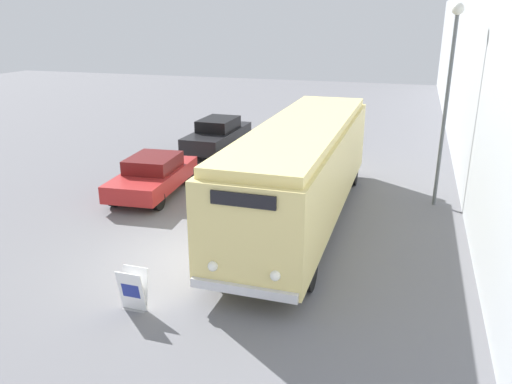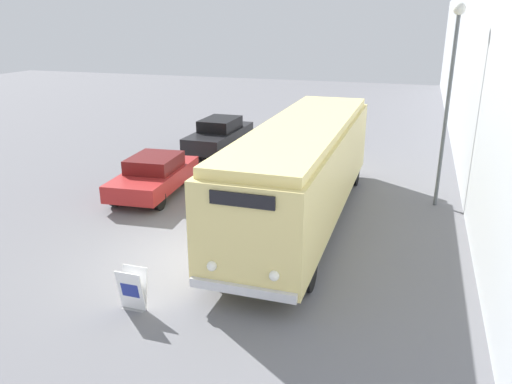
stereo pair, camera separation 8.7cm
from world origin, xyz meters
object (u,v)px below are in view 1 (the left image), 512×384
at_px(vintage_bus, 303,167).
at_px(parked_car_mid, 218,135).
at_px(sign_board, 133,290).
at_px(streetlamp, 449,79).
at_px(parked_car_near, 153,175).

relative_size(vintage_bus, parked_car_mid, 2.33).
relative_size(vintage_bus, sign_board, 11.66).
xyz_separation_m(streetlamp, parked_car_near, (-9.48, -1.88, -3.43)).
distance_m(vintage_bus, parked_car_near, 5.70).
height_order(vintage_bus, parked_car_near, vintage_bus).
height_order(vintage_bus, streetlamp, streetlamp).
distance_m(vintage_bus, sign_board, 6.51).
height_order(sign_board, parked_car_near, parked_car_near).
bearing_deg(streetlamp, parked_car_near, -168.75).
bearing_deg(sign_board, streetlamp, 54.39).
distance_m(vintage_bus, parked_car_mid, 9.24).
bearing_deg(streetlamp, parked_car_mid, 154.80).
height_order(sign_board, parked_car_mid, parked_car_mid).
relative_size(streetlamp, parked_car_near, 1.45).
distance_m(streetlamp, parked_car_mid, 11.11).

